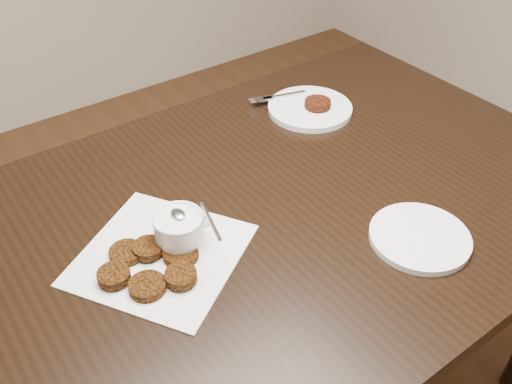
# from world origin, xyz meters

# --- Properties ---
(table) EXTENTS (1.41, 0.90, 0.75)m
(table) POSITION_xyz_m (0.01, 0.10, 0.38)
(table) COLOR black
(table) RESTS_ON floor
(napkin) EXTENTS (0.38, 0.38, 0.00)m
(napkin) POSITION_xyz_m (-0.24, 0.10, 0.75)
(napkin) COLOR white
(napkin) RESTS_ON table
(sauce_ramekin) EXTENTS (0.16, 0.16, 0.13)m
(sauce_ramekin) POSITION_xyz_m (-0.19, 0.11, 0.82)
(sauce_ramekin) COLOR white
(sauce_ramekin) RESTS_ON napkin
(patty_cluster) EXTENTS (0.22, 0.22, 0.02)m
(patty_cluster) POSITION_xyz_m (-0.27, 0.09, 0.76)
(patty_cluster) COLOR #5C310C
(patty_cluster) RESTS_ON napkin
(plate_with_patty) EXTENTS (0.26, 0.26, 0.03)m
(plate_with_patty) POSITION_xyz_m (0.31, 0.33, 0.77)
(plate_with_patty) COLOR white
(plate_with_patty) RESTS_ON table
(plate_empty) EXTENTS (0.23, 0.23, 0.01)m
(plate_empty) POSITION_xyz_m (0.17, -0.14, 0.76)
(plate_empty) COLOR white
(plate_empty) RESTS_ON table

